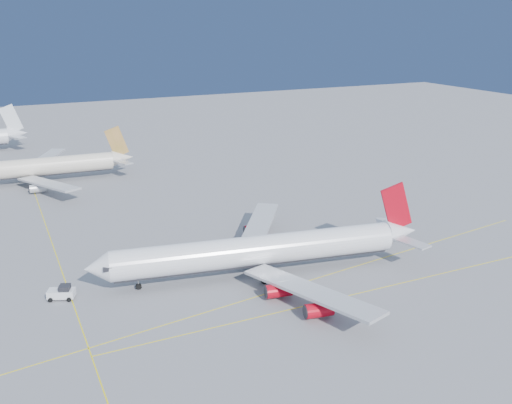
% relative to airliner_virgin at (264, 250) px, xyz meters
% --- Properties ---
extents(ground, '(500.00, 500.00, 0.00)m').
position_rel_airliner_virgin_xyz_m(ground, '(5.76, -0.30, -4.77)').
color(ground, slate).
rests_on(ground, ground).
extents(taxiway_lines, '(118.86, 140.00, 0.02)m').
position_rel_airliner_virgin_xyz_m(taxiway_lines, '(-8.95, 6.05, -4.76)').
color(taxiway_lines, yellow).
rests_on(taxiway_lines, ground).
extents(airliner_virgin, '(63.92, 56.84, 15.81)m').
position_rel_airliner_virgin_xyz_m(airliner_virgin, '(0.00, 0.00, 0.00)').
color(airliner_virgin, white).
rests_on(airliner_virgin, ground).
extents(airliner_etihad, '(57.99, 53.54, 15.14)m').
position_rel_airliner_virgin_xyz_m(airliner_etihad, '(-33.13, 84.12, -0.16)').
color(airliner_etihad, beige).
rests_on(airliner_etihad, ground).
extents(pushback_tug, '(4.96, 4.00, 2.50)m').
position_rel_airliner_virgin_xyz_m(pushback_tug, '(-35.59, 5.80, -3.61)').
color(pushback_tug, white).
rests_on(pushback_tug, ground).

